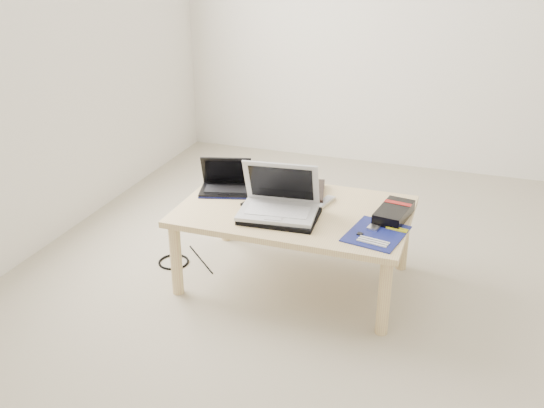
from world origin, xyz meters
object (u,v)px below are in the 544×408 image
(gpu_box, at_px, (394,213))
(netbook, at_px, (226,184))
(coffee_table, at_px, (294,217))
(white_laptop, at_px, (279,202))

(gpu_box, bearing_deg, netbook, 176.85)
(coffee_table, distance_m, gpu_box, 0.48)
(coffee_table, height_order, netbook, netbook)
(coffee_table, relative_size, gpu_box, 4.03)
(coffee_table, xyz_separation_m, netbook, (-0.40, 0.10, 0.09))
(netbook, xyz_separation_m, white_laptop, (0.35, -0.19, 0.03))
(coffee_table, bearing_deg, gpu_box, 5.91)
(netbook, relative_size, gpu_box, 1.10)
(coffee_table, height_order, gpu_box, gpu_box)
(netbook, height_order, white_laptop, white_laptop)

